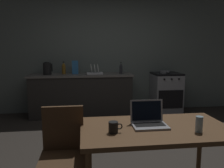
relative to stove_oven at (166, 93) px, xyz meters
The scene contains 15 objects.
ground_plane 2.36m from the stove_oven, 122.83° to the right, with size 12.00×12.00×0.00m, color #2D2823.
back_wall 1.35m from the stove_oven, 159.79° to the left, with size 6.40×0.10×2.67m, color slate.
kitchen_counter 1.88m from the stove_oven, behind, with size 2.16×0.64×0.89m.
stove_oven is the anchor object (origin of this frame).
dining_table 3.15m from the stove_oven, 112.23° to the right, with size 1.37×0.77×0.71m.
chair 3.51m from the stove_oven, 125.50° to the right, with size 0.40×0.40×0.90m.
laptop 3.13m from the stove_oven, 113.44° to the right, with size 0.32×0.26×0.23m.
electric_kettle 2.64m from the stove_oven, behind, with size 0.19×0.17×0.26m.
bottle 1.18m from the stove_oven, behind, with size 0.06×0.06×0.25m.
frying_pan 0.47m from the stove_oven, 151.95° to the right, with size 0.23×0.40×0.05m.
coffee_mug 3.41m from the stove_oven, 117.96° to the right, with size 0.12×0.08×0.10m.
drinking_glass 3.22m from the stove_oven, 105.56° to the right, with size 0.06×0.06×0.14m.
cereal_box 2.09m from the stove_oven, behind, with size 0.13×0.05×0.28m.
dish_rack 1.67m from the stove_oven, behind, with size 0.34×0.26×0.21m.
bottle_b 2.32m from the stove_oven, behind, with size 0.08×0.08×0.26m.
Camera 1 is at (-0.59, -2.93, 1.43)m, focal length 36.89 mm.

